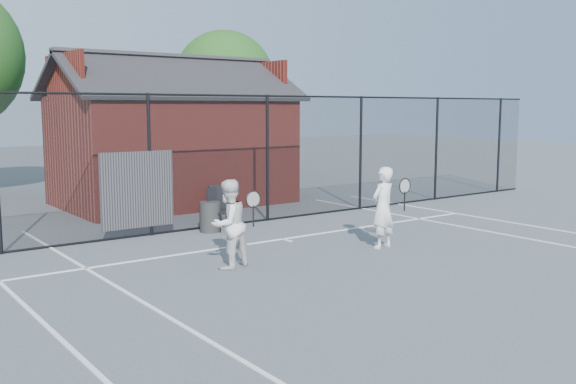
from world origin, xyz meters
TOP-DOWN VIEW (x-y plane):
  - ground at (0.00, 0.00)m, footprint 80.00×80.00m
  - court_lines at (0.00, -1.32)m, footprint 11.02×18.00m
  - fence at (-0.30, 5.00)m, footprint 22.04×3.00m
  - clubhouse at (0.50, 9.00)m, footprint 6.50×4.36m
  - tree_right at (5.50, 14.50)m, footprint 3.97×3.97m
  - player_front at (1.08, 1.20)m, footprint 0.73×0.56m
  - player_back at (-2.13, 1.60)m, footprint 0.88×0.74m
  - chair_left at (-0.54, 4.60)m, footprint 0.54×0.55m
  - chair_right at (-0.50, 4.60)m, footprint 0.51×0.52m
  - waste_bin at (-0.80, 4.60)m, footprint 0.50×0.50m

SIDE VIEW (x-z plane):
  - ground at x=0.00m, z-range 0.00..0.00m
  - court_lines at x=0.00m, z-range 0.00..0.01m
  - waste_bin at x=-0.80m, z-range 0.00..0.66m
  - chair_left at x=-0.54m, z-range 0.00..0.92m
  - chair_right at x=-0.50m, z-range 0.00..0.96m
  - player_back at x=-2.13m, z-range 0.00..1.51m
  - player_front at x=1.08m, z-range 0.00..1.58m
  - fence at x=-0.30m, z-range -0.05..2.95m
  - clubhouse at x=0.50m, z-range -0.49..3.70m
  - tree_right at x=5.50m, z-range 0.86..6.56m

